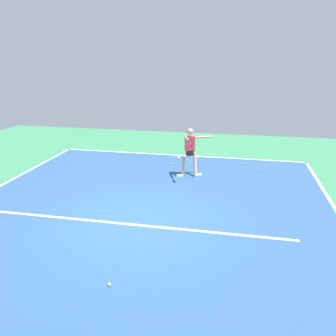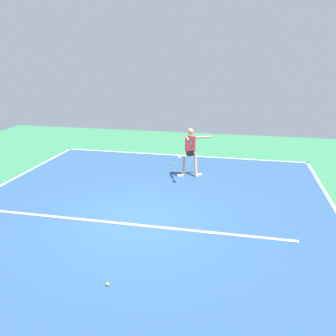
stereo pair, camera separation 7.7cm
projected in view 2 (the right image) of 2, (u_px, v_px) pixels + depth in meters
name	position (u px, v px, depth m)	size (l,w,h in m)	color
ground_plane	(138.00, 221.00, 9.16)	(22.94, 22.94, 0.00)	#388456
court_surface	(138.00, 221.00, 9.15)	(10.84, 13.21, 0.00)	#2D5484
court_line_baseline_near	(180.00, 155.00, 15.25)	(10.84, 0.10, 0.01)	white
court_line_service	(136.00, 225.00, 8.93)	(8.13, 0.10, 0.01)	white
court_line_centre_mark	(180.00, 157.00, 15.07)	(0.10, 0.30, 0.01)	white
tennis_player	(191.00, 149.00, 12.26)	(1.15, 1.34, 1.81)	tan
tennis_ball_near_service_line	(246.00, 164.00, 13.91)	(0.07, 0.07, 0.07)	#CCE033
tennis_ball_near_player	(174.00, 164.00, 13.93)	(0.07, 0.07, 0.07)	yellow
tennis_ball_by_baseline	(107.00, 284.00, 6.54)	(0.07, 0.07, 0.07)	#C6E53D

